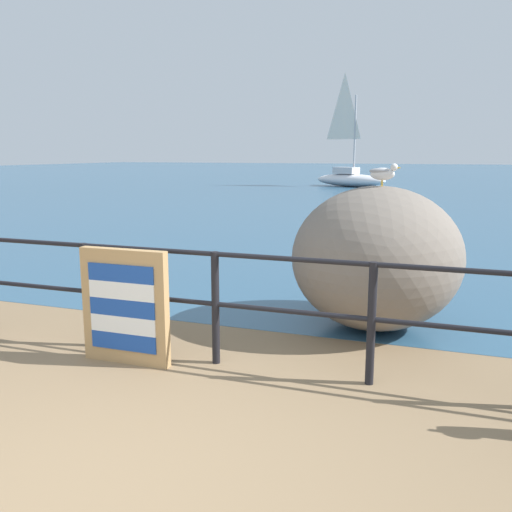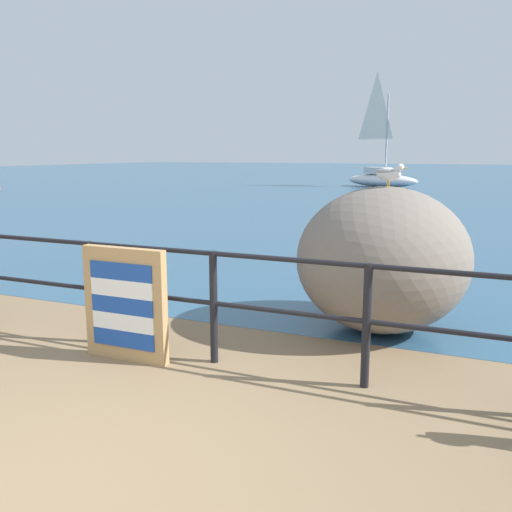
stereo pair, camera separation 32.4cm
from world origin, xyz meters
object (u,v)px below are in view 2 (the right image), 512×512
folded_deckchair_stack (125,304)px  sailboat (381,174)px  breakwater_boulder_main (383,259)px  seagull (389,173)px

folded_deckchair_stack → sailboat: (-2.71, 26.70, 0.19)m
breakwater_boulder_main → folded_deckchair_stack: bearing=-137.3°
seagull → sailboat: size_ratio=0.06×
seagull → sailboat: 25.39m
breakwater_boulder_main → seagull: bearing=-52.6°
seagull → folded_deckchair_stack: bearing=-128.0°
folded_deckchair_stack → seagull: seagull is taller
breakwater_boulder_main → seagull: (0.03, -0.04, 0.90)m
folded_deckchair_stack → breakwater_boulder_main: breakwater_boulder_main is taller
folded_deckchair_stack → breakwater_boulder_main: (1.96, 1.81, 0.24)m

